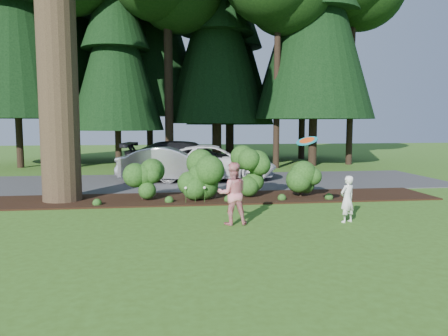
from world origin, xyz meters
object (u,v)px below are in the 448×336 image
(car_dark_suv, at_px, (188,160))
(car_white_suv, at_px, (214,162))
(child, at_px, (347,199))
(car_silver_wagon, at_px, (172,164))
(adult, at_px, (232,194))
(frisbee, at_px, (307,141))

(car_dark_suv, bearing_deg, car_white_suv, -110.39)
(car_white_suv, relative_size, car_dark_suv, 0.95)
(car_white_suv, distance_m, child, 9.10)
(car_white_suv, bearing_deg, car_dark_suv, 64.65)
(car_silver_wagon, xyz_separation_m, car_white_suv, (1.87, 0.47, 0.02))
(car_white_suv, xyz_separation_m, child, (2.54, -8.73, -0.19))
(car_silver_wagon, relative_size, adult, 2.89)
(car_dark_suv, relative_size, adult, 3.69)
(car_white_suv, xyz_separation_m, frisbee, (1.44, -8.69, 1.33))
(car_dark_suv, height_order, frisbee, frisbee)
(car_dark_suv, relative_size, frisbee, 10.36)
(frisbee, bearing_deg, child, -2.33)
(car_dark_suv, distance_m, adult, 9.21)
(car_silver_wagon, relative_size, car_white_suv, 0.82)
(car_white_suv, bearing_deg, child, -159.42)
(adult, bearing_deg, child, 176.67)
(car_white_suv, bearing_deg, car_silver_wagon, 108.41)
(adult, bearing_deg, car_dark_suv, -86.06)
(adult, relative_size, frisbee, 2.81)
(car_silver_wagon, distance_m, car_dark_suv, 1.35)
(car_silver_wagon, height_order, frisbee, frisbee)
(frisbee, bearing_deg, adult, 176.23)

